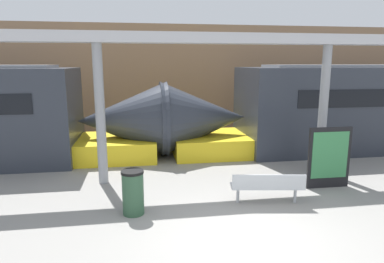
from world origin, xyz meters
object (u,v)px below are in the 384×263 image
Objects in this scene: trash_bin at (133,192)px; support_column_near at (100,115)px; poster_board at (329,157)px; support_column_far at (323,110)px; bench_near at (268,185)px.

support_column_near reaches higher than trash_bin.
support_column_far reaches higher than poster_board.
bench_near is 2.16m from poster_board.
trash_bin is at bearing -68.69° from support_column_near.
support_column_near is at bearing 111.31° from trash_bin.
poster_board reaches higher than trash_bin.
support_column_far is (6.42, 0.00, 0.00)m from support_column_near.
support_column_near reaches higher than bench_near.
support_column_near and support_column_far have the same top height.
trash_bin is 6.14m from support_column_far.
support_column_near is (-5.93, 1.31, 1.06)m from poster_board.
bench_near is 4.69m from support_column_near.
support_column_near is 1.00× the size of support_column_far.
poster_board is 6.16m from support_column_near.
support_column_far is at bearing 69.61° from poster_board.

